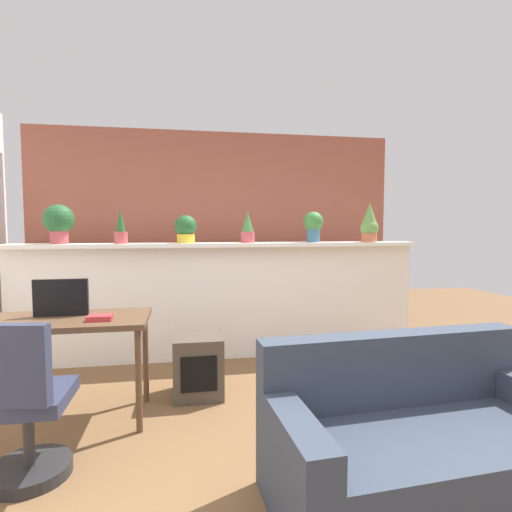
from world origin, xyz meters
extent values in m
plane|color=brown|center=(0.00, 0.00, 0.00)|extent=(12.00, 12.00, 0.00)
cube|color=white|center=(0.00, 2.00, 0.59)|extent=(4.22, 0.16, 1.19)
cube|color=white|center=(0.00, 1.96, 1.21)|extent=(4.22, 0.32, 0.04)
cube|color=#9E5442|center=(0.00, 2.60, 1.25)|extent=(4.22, 0.10, 2.50)
cylinder|color=#B7474C|center=(-1.60, 1.99, 1.29)|extent=(0.17, 0.17, 0.13)
sphere|color=#235B2D|center=(-1.60, 1.99, 1.47)|extent=(0.29, 0.29, 0.29)
cylinder|color=#B7474C|center=(-1.01, 1.95, 1.28)|extent=(0.13, 0.13, 0.12)
cone|color=#235B2D|center=(-1.01, 1.95, 1.46)|extent=(0.09, 0.09, 0.23)
cylinder|color=gold|center=(-0.37, 1.99, 1.27)|extent=(0.18, 0.18, 0.09)
sphere|color=#235B2D|center=(-0.37, 1.99, 1.40)|extent=(0.22, 0.22, 0.22)
cylinder|color=#B7474C|center=(0.27, 1.99, 1.28)|extent=(0.15, 0.15, 0.12)
cone|color=#3D843D|center=(0.27, 1.99, 1.45)|extent=(0.12, 0.12, 0.22)
cylinder|color=#386B84|center=(1.00, 1.99, 1.30)|extent=(0.14, 0.14, 0.14)
sphere|color=#3D843D|center=(1.00, 1.99, 1.45)|extent=(0.21, 0.21, 0.21)
cylinder|color=#C66B42|center=(1.62, 1.93, 1.27)|extent=(0.17, 0.17, 0.10)
sphere|color=#669E4C|center=(1.62, 1.93, 1.38)|extent=(0.20, 0.20, 0.20)
cone|color=#669E4C|center=(1.62, 1.93, 1.54)|extent=(0.17, 0.17, 0.24)
cylinder|color=brown|center=(-0.70, 0.50, 0.35)|extent=(0.04, 0.04, 0.71)
cylinder|color=brown|center=(-1.70, 1.00, 0.35)|extent=(0.04, 0.04, 0.71)
cylinder|color=brown|center=(-0.70, 1.00, 0.35)|extent=(0.04, 0.04, 0.71)
cube|color=brown|center=(-1.20, 0.75, 0.73)|extent=(1.10, 0.60, 0.04)
cube|color=black|center=(-1.27, 0.83, 0.88)|extent=(0.37, 0.04, 0.27)
cylinder|color=#262628|center=(-1.25, 0.10, 0.04)|extent=(0.44, 0.44, 0.07)
cylinder|color=#333333|center=(-1.25, 0.10, 0.24)|extent=(0.06, 0.06, 0.34)
cube|color=#2D334C|center=(-1.25, 0.10, 0.45)|extent=(0.44, 0.44, 0.08)
cube|color=#2D334C|center=(-1.28, -0.09, 0.70)|extent=(0.45, 0.14, 0.42)
cube|color=#4C4238|center=(-0.29, 1.05, 0.25)|extent=(0.40, 0.40, 0.50)
cube|color=black|center=(-0.29, 0.86, 0.25)|extent=(0.28, 0.04, 0.28)
cube|color=#B22D33|center=(-0.97, 0.64, 0.77)|extent=(0.16, 0.11, 0.04)
cube|color=#333D4C|center=(0.78, -0.50, 0.20)|extent=(1.60, 0.86, 0.40)
cube|color=#333D4C|center=(0.76, -0.20, 0.60)|extent=(1.57, 0.26, 0.40)
cube|color=#333D4C|center=(0.08, -0.54, 0.48)|extent=(0.21, 0.77, 0.16)
camera|label=1|loc=(-0.39, -2.25, 1.39)|focal=28.45mm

